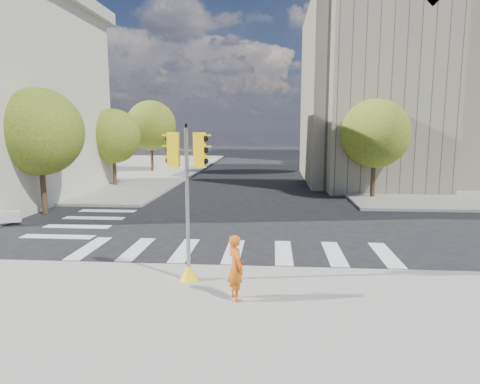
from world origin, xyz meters
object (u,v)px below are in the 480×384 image
object	(u,v)px
lamp_near	(369,125)
traffic_signal	(188,216)
lamp_far	(339,125)
photographer	(236,267)

from	to	relation	value
lamp_near	traffic_signal	size ratio (longest dim) A/B	1.84
traffic_signal	lamp_far	bearing A→B (deg)	84.23
lamp_far	lamp_near	bearing A→B (deg)	-90.00
lamp_far	traffic_signal	world-z (taller)	lamp_far
lamp_near	traffic_signal	bearing A→B (deg)	-115.09
lamp_far	traffic_signal	distance (m)	34.68
lamp_near	lamp_far	bearing A→B (deg)	90.00
lamp_near	photographer	size ratio (longest dim) A/B	4.84
traffic_signal	photographer	world-z (taller)	traffic_signal
photographer	lamp_far	bearing A→B (deg)	-40.20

